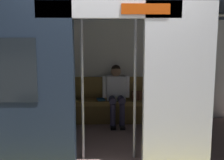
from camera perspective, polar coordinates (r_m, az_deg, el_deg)
train_car at (r=4.22m, az=-1.44°, el=5.89°), size 6.40×2.60×2.23m
bench_seat at (r=5.34m, az=-0.76°, el=-5.66°), size 3.36×0.44×0.47m
person_seated at (r=5.22m, az=0.89°, el=-2.30°), size 0.55×0.69×1.20m
handbag at (r=5.37m, az=5.72°, el=-3.48°), size 0.26×0.15×0.17m
book at (r=5.33m, az=-2.53°, el=-4.32°), size 0.20×0.25×0.03m
grab_pole_door at (r=3.54m, az=-6.66°, el=-1.36°), size 0.04×0.04×2.09m
grab_pole_far at (r=3.57m, az=5.02°, el=-1.24°), size 0.04×0.04×2.09m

